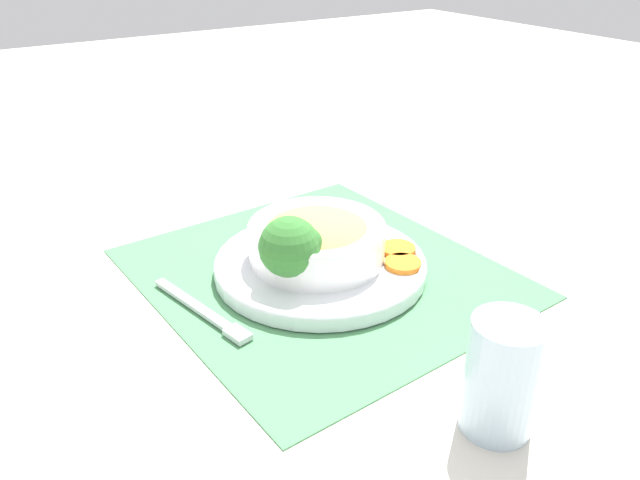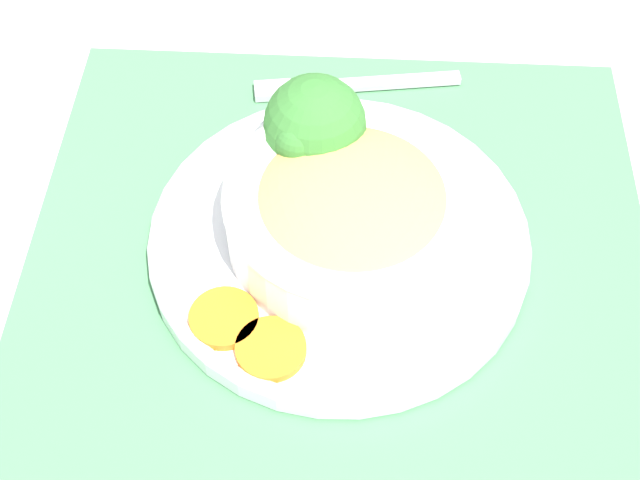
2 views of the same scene
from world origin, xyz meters
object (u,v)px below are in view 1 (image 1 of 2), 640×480
(broccoli_floret, at_px, (290,247))
(fork, at_px, (209,315))
(bowl, at_px, (316,238))
(water_glass, at_px, (501,382))

(broccoli_floret, distance_m, fork, 0.13)
(bowl, height_order, fork, bowl)
(broccoli_floret, height_order, water_glass, water_glass)
(bowl, distance_m, fork, 0.18)
(water_glass, bearing_deg, bowl, -92.52)
(bowl, bearing_deg, fork, 9.05)
(bowl, xyz_separation_m, broccoli_floret, (0.06, 0.03, 0.02))
(water_glass, bearing_deg, broccoli_floret, -81.66)
(fork, bearing_deg, bowl, 177.08)
(broccoli_floret, xyz_separation_m, water_glass, (-0.04, 0.31, -0.02))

